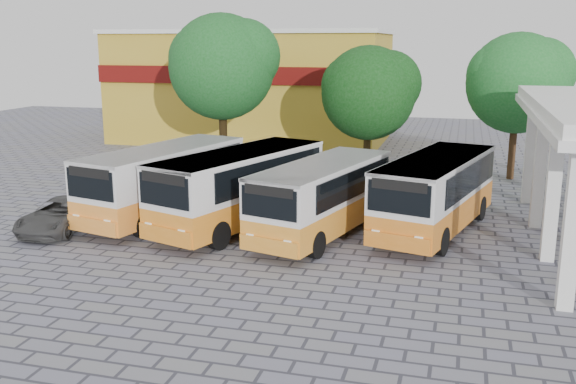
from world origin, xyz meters
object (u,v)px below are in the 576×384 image
(bus_far_left, at_px, (164,178))
(parked_car, at_px, (61,215))
(bus_far_right, at_px, (436,189))
(bus_centre_left, at_px, (240,184))
(bus_centre_right, at_px, (323,194))

(bus_far_left, relative_size, parked_car, 1.96)
(bus_far_left, bearing_deg, bus_far_right, 18.11)
(bus_far_left, bearing_deg, bus_centre_left, 6.23)
(bus_centre_left, bearing_deg, bus_far_left, -168.83)
(bus_far_right, xyz_separation_m, parked_car, (-14.53, -3.72, -1.11))
(bus_far_left, bearing_deg, parked_car, -125.76)
(bus_centre_left, height_order, bus_far_right, bus_centre_left)
(bus_centre_right, xyz_separation_m, bus_far_right, (4.22, 1.63, 0.08))
(parked_car, bearing_deg, bus_centre_left, 14.20)
(bus_centre_left, xyz_separation_m, bus_far_right, (7.70, 1.37, -0.06))
(bus_far_right, distance_m, parked_car, 15.04)
(bus_centre_left, relative_size, parked_car, 2.02)
(parked_car, bearing_deg, bus_far_left, 36.03)
(bus_centre_right, bearing_deg, bus_far_left, -171.08)
(bus_centre_right, height_order, parked_car, bus_centre_right)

